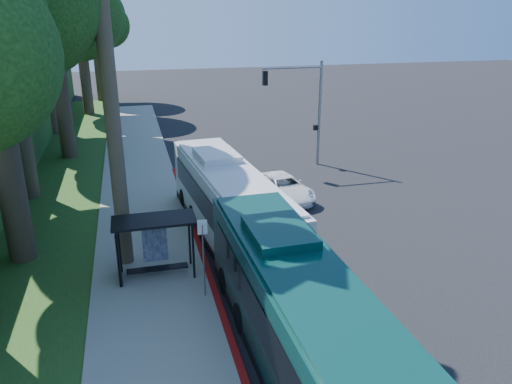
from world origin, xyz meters
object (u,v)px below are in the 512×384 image
object	(u,v)px
white_bus	(229,203)
teal_bus	(299,314)
pickup	(284,188)
bus_shelter	(148,236)

from	to	relation	value
white_bus	teal_bus	xyz separation A→B (m)	(0.22, -9.24, 0.01)
white_bus	pickup	world-z (taller)	white_bus
bus_shelter	pickup	bearing A→B (deg)	42.23
teal_bus	white_bus	bearing A→B (deg)	89.94
bus_shelter	white_bus	xyz separation A→B (m)	(3.78, 2.69, 0.00)
pickup	bus_shelter	bearing A→B (deg)	-147.92
teal_bus	pickup	xyz separation A→B (m)	(3.79, 13.62, -1.16)
bus_shelter	white_bus	size ratio (longest dim) A/B	0.25
pickup	teal_bus	bearing A→B (deg)	-115.70
bus_shelter	teal_bus	size ratio (longest dim) A/B	0.25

